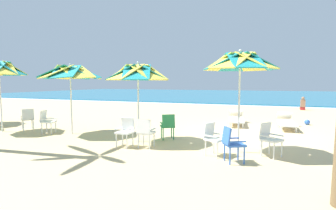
{
  "coord_description": "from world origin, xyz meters",
  "views": [
    {
      "loc": [
        0.88,
        -10.34,
        1.93
      ],
      "look_at": [
        -2.97,
        -0.32,
        1.0
      ],
      "focal_mm": 28.56,
      "sensor_mm": 36.0,
      "label": 1
    }
  ],
  "objects": [
    {
      "name": "plastic_chair_1",
      "position": [
        0.05,
        -3.94,
        0.5
      ],
      "size": [
        0.62,
        0.61,
        0.87
      ],
      "color": "blue",
      "rests_on": "ground"
    },
    {
      "name": "plastic_chair_2",
      "position": [
        0.89,
        -3.03,
        0.5
      ],
      "size": [
        0.62,
        0.61,
        0.87
      ],
      "color": "white",
      "rests_on": "ground"
    },
    {
      "name": "plastic_chair_5",
      "position": [
        -2.29,
        -2.11,
        0.5
      ],
      "size": [
        0.61,
        0.62,
        0.87
      ],
      "color": "#2D8C4C",
      "rests_on": "ground"
    },
    {
      "name": "plastic_chair_4",
      "position": [
        -3.12,
        -3.46,
        0.5
      ],
      "size": [
        0.44,
        0.47,
        0.87
      ],
      "color": "white",
      "rests_on": "ground"
    },
    {
      "name": "plastic_chair_3",
      "position": [
        -2.5,
        -3.41,
        0.5
      ],
      "size": [
        0.46,
        0.48,
        0.87
      ],
      "color": "white",
      "rests_on": "ground"
    },
    {
      "name": "sun_lounger_0",
      "position": [
        1.53,
        1.67,
        0.28
      ],
      "size": [
        0.76,
        2.18,
        0.62
      ],
      "color": "white",
      "rests_on": "ground"
    },
    {
      "name": "sea",
      "position": [
        0.0,
        30.5,
        0.05
      ],
      "size": [
        80.0,
        36.0,
        0.1
      ],
      "primitive_type": "cube",
      "color": "teal",
      "rests_on": "ground"
    },
    {
      "name": "ground_plane",
      "position": [
        0.0,
        0.0,
        0.0
      ],
      "size": [
        80.0,
        80.0,
        0.0
      ],
      "primitive_type": "plane",
      "color": "#D3B784"
    },
    {
      "name": "plastic_chair_0",
      "position": [
        -0.49,
        -3.48,
        0.5
      ],
      "size": [
        0.6,
        0.58,
        0.87
      ],
      "color": "white",
      "rests_on": "ground"
    },
    {
      "name": "plastic_chair_6",
      "position": [
        -6.91,
        -2.74,
        0.5
      ],
      "size": [
        0.58,
        0.56,
        0.87
      ],
      "color": "white",
      "rests_on": "ground"
    },
    {
      "name": "beach_umbrella_1",
      "position": [
        -3.08,
        -2.7,
        2.2
      ],
      "size": [
        2.09,
        2.09,
        2.58
      ],
      "color": "silver",
      "rests_on": "ground"
    },
    {
      "name": "beach_ball",
      "position": [
        2.46,
        3.04,
        0.12
      ],
      "size": [
        0.24,
        0.24,
        0.24
      ],
      "primitive_type": "sphere",
      "color": "blue",
      "rests_on": "ground"
    },
    {
      "name": "sun_lounger_1",
      "position": [
        -0.53,
        1.9,
        0.28
      ],
      "size": [
        0.9,
        2.21,
        0.62
      ],
      "color": "white",
      "rests_on": "ground"
    },
    {
      "name": "beach_umbrella_2",
      "position": [
        -5.99,
        -2.45,
        2.26
      ],
      "size": [
        2.28,
        2.28,
        2.6
      ],
      "color": "silver",
      "rests_on": "ground"
    },
    {
      "name": "surf_foam",
      "position": [
        0.0,
        12.2,
        0.01
      ],
      "size": [
        80.0,
        0.7,
        0.01
      ],
      "primitive_type": "cube",
      "color": "white",
      "rests_on": "ground"
    },
    {
      "name": "beachgoer_seated",
      "position": [
        2.97,
        10.15,
        0.29
      ],
      "size": [
        0.3,
        0.93,
        0.92
      ],
      "color": "red",
      "rests_on": "ground"
    },
    {
      "name": "plastic_chair_8",
      "position": [
        -8.13,
        -2.51,
        0.5
      ],
      "size": [
        0.63,
        0.62,
        0.87
      ],
      "color": "white",
      "rests_on": "ground"
    },
    {
      "name": "beach_umbrella_0",
      "position": [
        0.09,
        -2.9,
        2.44
      ],
      "size": [
        2.02,
        2.02,
        2.8
      ],
      "color": "silver",
      "rests_on": "ground"
    }
  ]
}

